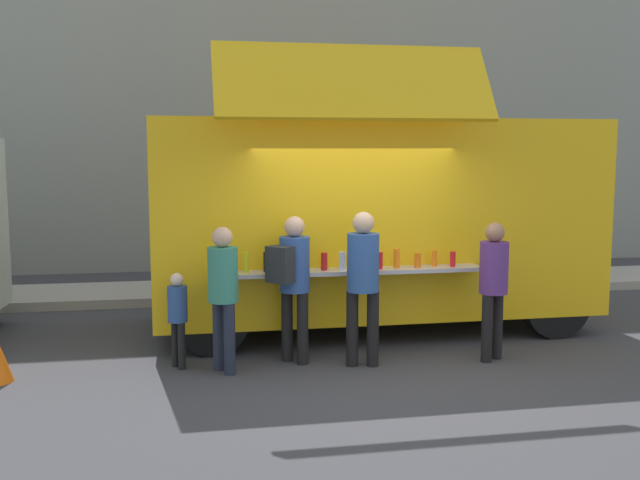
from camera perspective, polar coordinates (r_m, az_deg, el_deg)
ground_plane at (r=8.55m, az=3.73°, el=-9.88°), size 60.00×60.00×0.00m
curb_strip at (r=12.75m, az=-16.82°, el=-4.12°), size 28.00×1.60×0.15m
building_behind at (r=16.39m, az=-12.18°, el=11.88°), size 32.00×2.40×7.79m
food_truck_main at (r=10.16m, az=4.09°, el=1.88°), size 5.93×2.99×3.72m
trash_bin at (r=13.71m, az=16.23°, el=-1.56°), size 0.60×0.60×0.98m
customer_front_ordering at (r=8.38m, az=3.35°, el=-2.71°), size 0.37×0.36×1.79m
customer_mid_with_backpack at (r=8.47m, az=-2.16°, el=-2.67°), size 0.54×0.53×1.73m
customer_rear_waiting at (r=8.21m, az=-7.54°, el=-3.58°), size 0.34×0.34×1.65m
customer_extra_browsing at (r=8.84m, az=13.34°, el=-2.94°), size 0.33×0.33×1.64m
child_near_queue at (r=8.53m, az=-11.01°, el=-5.47°), size 0.22×0.22×1.10m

